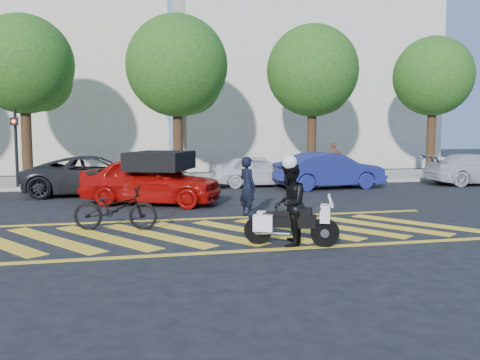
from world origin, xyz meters
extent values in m
plane|color=black|center=(0.00, 0.00, 0.00)|extent=(90.00, 90.00, 0.00)
cube|color=#9E998E|center=(0.00, 12.00, 0.07)|extent=(60.00, 5.00, 0.15)
cube|color=yellow|center=(-3.90, 0.00, 0.00)|extent=(2.43, 3.21, 0.01)
cube|color=yellow|center=(-2.80, 0.00, 0.00)|extent=(2.43, 3.21, 0.01)
cube|color=yellow|center=(-1.70, 0.00, 0.00)|extent=(2.43, 3.21, 0.01)
cube|color=yellow|center=(-0.60, 0.00, 0.00)|extent=(2.43, 3.21, 0.01)
cube|color=yellow|center=(0.50, 0.00, 0.00)|extent=(2.43, 3.21, 0.01)
cube|color=yellow|center=(1.60, 0.00, 0.00)|extent=(2.43, 3.21, 0.01)
cube|color=yellow|center=(2.70, 0.00, 0.00)|extent=(2.43, 3.21, 0.01)
cube|color=yellow|center=(3.80, 0.00, 0.00)|extent=(2.43, 3.21, 0.01)
cube|color=yellow|center=(4.90, 0.00, 0.00)|extent=(2.43, 3.21, 0.01)
cube|color=yellow|center=(0.00, -1.90, 0.00)|extent=(12.00, 0.20, 0.01)
cube|color=yellow|center=(0.00, 1.90, 0.00)|extent=(12.00, 0.20, 0.01)
cube|color=beige|center=(-8.00, 21.00, 5.00)|extent=(16.00, 8.00, 10.00)
cube|color=beige|center=(9.00, 21.00, 5.50)|extent=(16.00, 8.00, 11.00)
cylinder|color=black|center=(-6.50, 12.00, 2.00)|extent=(0.44, 0.44, 4.00)
sphere|color=#174B14|center=(-6.50, 12.00, 5.16)|extent=(4.20, 4.20, 4.20)
sphere|color=#174B14|center=(-5.90, 12.30, 4.53)|extent=(2.73, 2.73, 2.73)
cylinder|color=black|center=(0.00, 12.00, 2.00)|extent=(0.44, 0.44, 4.00)
sphere|color=#174B14|center=(0.00, 12.00, 5.26)|extent=(4.60, 4.60, 4.60)
sphere|color=#174B14|center=(0.60, 12.30, 4.58)|extent=(2.99, 2.99, 2.99)
cylinder|color=black|center=(6.50, 12.00, 2.00)|extent=(0.44, 0.44, 4.00)
sphere|color=#174B14|center=(6.50, 12.00, 5.21)|extent=(4.40, 4.40, 4.40)
sphere|color=#174B14|center=(7.10, 12.30, 4.55)|extent=(2.86, 2.86, 2.86)
cylinder|color=black|center=(13.00, 12.00, 2.00)|extent=(0.44, 0.44, 4.00)
sphere|color=#174B14|center=(13.00, 12.00, 5.10)|extent=(4.00, 4.00, 4.00)
sphere|color=#174B14|center=(13.60, 12.30, 4.50)|extent=(2.60, 2.60, 2.60)
cylinder|color=black|center=(-6.50, 9.80, 1.60)|extent=(0.12, 0.12, 3.20)
cube|color=black|center=(-6.50, 9.60, 2.70)|extent=(0.28, 0.18, 0.32)
sphere|color=#FF260C|center=(-6.50, 9.50, 2.70)|extent=(0.14, 0.14, 0.14)
imported|color=black|center=(0.88, 1.95, 0.83)|extent=(0.60, 0.71, 1.65)
imported|color=black|center=(-2.59, 0.84, 0.52)|extent=(2.07, 1.09, 1.04)
cylinder|color=black|center=(0.33, -1.33, 0.29)|extent=(0.58, 0.35, 0.58)
cylinder|color=silver|center=(0.33, -1.33, 0.29)|extent=(0.22, 0.20, 0.18)
cylinder|color=black|center=(1.58, -1.90, 0.29)|extent=(0.58, 0.35, 0.58)
cylinder|color=silver|center=(1.58, -1.90, 0.29)|extent=(0.22, 0.20, 0.18)
cube|color=black|center=(0.91, -1.60, 0.51)|extent=(1.10, 0.67, 0.26)
cube|color=black|center=(1.16, -1.71, 0.69)|extent=(0.47, 0.41, 0.19)
cube|color=black|center=(0.71, -1.50, 0.67)|extent=(0.57, 0.47, 0.11)
cube|color=silver|center=(1.58, -1.90, 0.69)|extent=(0.33, 0.42, 0.35)
cube|color=silver|center=(0.55, -1.18, 0.48)|extent=(0.43, 0.31, 0.34)
cube|color=silver|center=(0.36, -1.60, 0.48)|extent=(0.43, 0.31, 0.34)
imported|color=black|center=(0.91, -1.62, 0.86)|extent=(0.94, 1.03, 1.72)
imported|color=#A60B07|center=(-1.56, 4.91, 0.76)|extent=(4.80, 3.44, 1.52)
imported|color=black|center=(-3.41, 7.80, 0.71)|extent=(5.19, 2.55, 1.42)
imported|color=silver|center=(3.04, 9.20, 0.66)|extent=(3.93, 1.71, 1.32)
imported|color=navy|center=(5.71, 7.80, 0.73)|extent=(4.56, 1.95, 1.46)
imported|color=#B3B4BB|center=(12.60, 7.80, 0.67)|extent=(4.70, 2.14, 1.34)
imported|color=brown|center=(7.18, 10.82, 0.97)|extent=(1.04, 0.65, 1.65)
camera|label=1|loc=(-2.31, -11.40, 2.36)|focal=38.00mm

